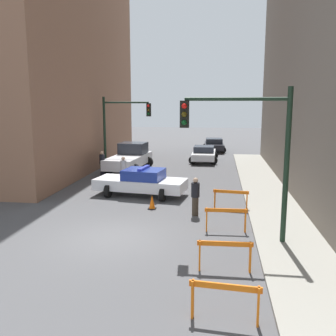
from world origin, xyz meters
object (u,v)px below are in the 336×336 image
at_px(pedestrian_sidewalk, 195,196).
at_px(pedestrian_corner, 102,163).
at_px(traffic_light_far, 119,123).
at_px(barrier_mid, 225,251).
at_px(white_truck, 130,158).
at_px(police_car, 141,182).
at_px(barrier_back, 226,216).
at_px(barrier_corner, 231,196).
at_px(parked_car_mid, 214,145).
at_px(parked_car_near, 204,154).
at_px(traffic_light_near, 251,142).
at_px(traffic_cone, 152,202).
at_px(barrier_front, 225,296).
at_px(pedestrian_crossing, 123,170).

bearing_deg(pedestrian_sidewalk, pedestrian_corner, -116.76).
height_order(traffic_light_far, barrier_mid, traffic_light_far).
bearing_deg(white_truck, pedestrian_corner, -112.60).
relative_size(police_car, pedestrian_corner, 2.96).
height_order(barrier_back, barrier_corner, same).
height_order(parked_car_mid, barrier_mid, parked_car_mid).
xyz_separation_m(pedestrian_corner, barrier_mid, (7.82, -13.14, -0.24)).
bearing_deg(parked_car_mid, parked_car_near, -98.48).
xyz_separation_m(traffic_light_near, white_truck, (-7.37, 13.25, -2.62)).
height_order(pedestrian_corner, traffic_cone, pedestrian_corner).
xyz_separation_m(barrier_front, barrier_corner, (0.37, 8.94, 0.00)).
bearing_deg(traffic_light_near, parked_car_mid, 93.64).
bearing_deg(barrier_mid, parked_car_near, 94.11).
height_order(parked_car_near, traffic_cone, parked_car_near).
height_order(traffic_light_far, parked_car_near, traffic_light_far).
height_order(traffic_light_near, pedestrian_sidewalk, traffic_light_near).
bearing_deg(parked_car_mid, pedestrian_sidewalk, -93.61).
distance_m(pedestrian_sidewalk, barrier_front, 7.93).
xyz_separation_m(police_car, barrier_back, (4.30, -5.04, -0.11)).
relative_size(traffic_light_near, pedestrian_corner, 3.13).
xyz_separation_m(pedestrian_crossing, barrier_mid, (5.82, -10.95, -0.24)).
bearing_deg(pedestrian_crossing, police_car, -123.80).
distance_m(traffic_light_near, barrier_mid, 3.82).
xyz_separation_m(barrier_mid, traffic_cone, (-3.21, 6.01, -0.30)).
distance_m(barrier_mid, barrier_back, 3.39).
relative_size(white_truck, traffic_cone, 8.46).
xyz_separation_m(police_car, barrier_front, (4.18, -10.98, -0.11)).
bearing_deg(barrier_back, pedestrian_crossing, 127.97).
bearing_deg(traffic_cone, pedestrian_crossing, 117.84).
bearing_deg(pedestrian_crossing, pedestrian_sidewalk, -117.03).
height_order(traffic_light_near, police_car, traffic_light_near).
xyz_separation_m(pedestrian_corner, barrier_corner, (8.16, -6.75, -0.24)).
relative_size(traffic_light_near, traffic_cone, 7.93).
xyz_separation_m(traffic_light_far, barrier_back, (7.30, -12.02, -2.78)).
distance_m(barrier_front, traffic_cone, 9.13).
relative_size(police_car, barrier_mid, 3.07).
distance_m(police_car, barrier_front, 11.75).
bearing_deg(parked_car_mid, traffic_light_near, -88.76).
height_order(police_car, parked_car_near, police_car).
bearing_deg(pedestrian_crossing, traffic_light_far, 41.07).
relative_size(traffic_light_near, barrier_corner, 3.26).
bearing_deg(traffic_light_near, white_truck, 119.08).
xyz_separation_m(traffic_light_near, traffic_cone, (-4.03, 3.68, -3.21)).
height_order(barrier_mid, traffic_cone, barrier_mid).
xyz_separation_m(traffic_light_near, pedestrian_crossing, (-6.64, 8.62, -2.67)).
distance_m(traffic_light_near, pedestrian_sidewalk, 4.47).
bearing_deg(barrier_back, barrier_mid, -91.39).
bearing_deg(parked_car_mid, barrier_corner, -89.37).
height_order(traffic_light_far, pedestrian_sidewalk, traffic_light_far).
relative_size(traffic_light_far, barrier_mid, 3.25).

